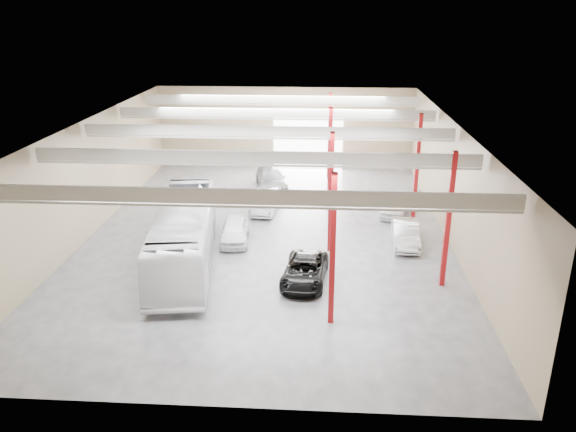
# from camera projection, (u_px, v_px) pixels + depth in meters

# --- Properties ---
(depot_shell) EXTENTS (22.12, 32.12, 7.06)m
(depot_shell) POSITION_uv_depth(u_px,v_px,m) (270.00, 156.00, 33.57)
(depot_shell) COLOR #47464C
(depot_shell) RESTS_ON ground
(coach_bus) EXTENTS (4.59, 12.55, 3.42)m
(coach_bus) POSITION_uv_depth(u_px,v_px,m) (184.00, 235.00, 30.48)
(coach_bus) COLOR white
(coach_bus) RESTS_ON ground
(black_sedan) EXTENTS (2.56, 4.78, 1.28)m
(black_sedan) POSITION_uv_depth(u_px,v_px,m) (305.00, 271.00, 28.73)
(black_sedan) COLOR black
(black_sedan) RESTS_ON ground
(car_row_a) EXTENTS (1.99, 4.20, 1.39)m
(car_row_a) POSITION_uv_depth(u_px,v_px,m) (235.00, 230.00, 33.84)
(car_row_a) COLOR white
(car_row_a) RESTS_ON ground
(car_row_b) EXTENTS (1.86, 4.47, 1.44)m
(car_row_b) POSITION_uv_depth(u_px,v_px,m) (265.00, 201.00, 38.86)
(car_row_b) COLOR #B5B5BA
(car_row_b) RESTS_ON ground
(car_row_c) EXTENTS (3.19, 5.65, 1.54)m
(car_row_c) POSITION_uv_depth(u_px,v_px,m) (271.00, 179.00, 43.71)
(car_row_c) COLOR gray
(car_row_c) RESTS_ON ground
(car_right_near) EXTENTS (1.67, 4.28, 1.39)m
(car_right_near) POSITION_uv_depth(u_px,v_px,m) (405.00, 234.00, 33.32)
(car_right_near) COLOR silver
(car_right_near) RESTS_ON ground
(car_right_far) EXTENTS (2.58, 4.20, 1.34)m
(car_right_far) POSITION_uv_depth(u_px,v_px,m) (395.00, 205.00, 38.19)
(car_right_far) COLOR white
(car_right_far) RESTS_ON ground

